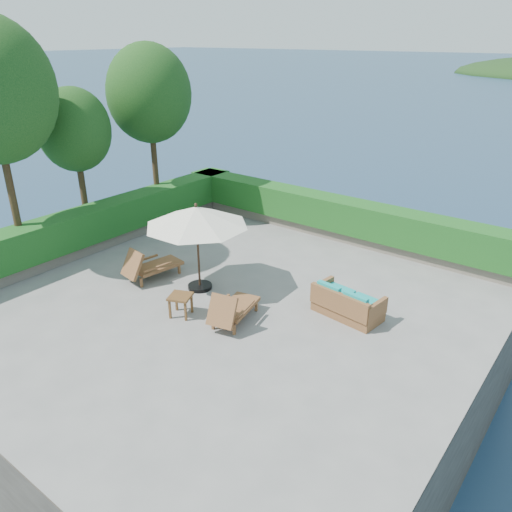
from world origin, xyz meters
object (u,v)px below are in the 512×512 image
Objects in this scene: lounge_left at (150,266)px; wicker_loveseat at (347,305)px; patio_umbrella at (196,217)px; lounge_right at (232,309)px; side_table at (180,299)px.

wicker_loveseat is at bearing 25.27° from lounge_left.
patio_umbrella is 2.57m from lounge_right.
patio_umbrella is 2.04× the size of lounge_right.
side_table is (0.62, -1.30, -1.56)m from patio_umbrella.
lounge_right is at bearing -24.03° from patio_umbrella.
wicker_loveseat is at bearing 31.48° from lounge_right.
lounge_right is 2.51× the size of side_table.
lounge_left is 2.28m from side_table.
patio_umbrella is 1.98× the size of lounge_left.
patio_umbrella is at bearing 143.54° from lounge_right.
lounge_left is at bearing 160.70° from lounge_right.
patio_umbrella reaches higher than wicker_loveseat.
side_table is at bearing -13.54° from lounge_left.
wicker_loveseat is at bearing 37.01° from side_table.
patio_umbrella reaches higher than side_table.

